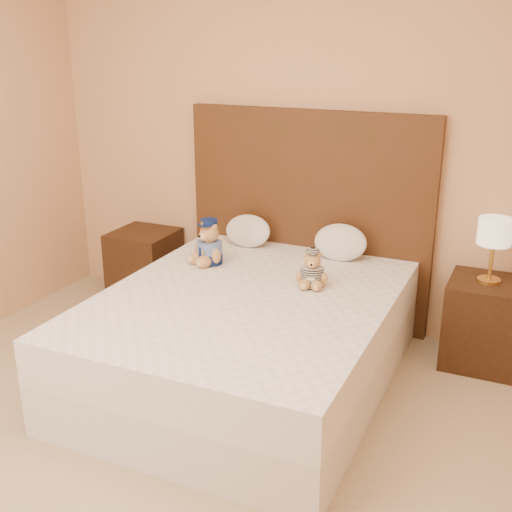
# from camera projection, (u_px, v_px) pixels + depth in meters

# --- Properties ---
(ground) EXTENTS (4.00, 4.50, 0.00)m
(ground) POSITION_uv_depth(u_px,v_px,m) (132.00, 505.00, 2.85)
(ground) COLOR #C1B18A
(ground) RESTS_ON ground
(room_walls) EXTENTS (4.04, 4.52, 2.72)m
(room_walls) POSITION_uv_depth(u_px,v_px,m) (169.00, 77.00, 2.64)
(room_walls) COLOR tan
(room_walls) RESTS_ON ground
(bed) EXTENTS (1.60, 2.00, 0.55)m
(bed) POSITION_uv_depth(u_px,v_px,m) (247.00, 338.00, 3.79)
(bed) COLOR white
(bed) RESTS_ON ground
(headboard) EXTENTS (1.75, 0.08, 1.50)m
(headboard) POSITION_uv_depth(u_px,v_px,m) (308.00, 218.00, 4.50)
(headboard) COLOR #492615
(headboard) RESTS_ON ground
(nightstand_left) EXTENTS (0.45, 0.45, 0.55)m
(nightstand_left) POSITION_uv_depth(u_px,v_px,m) (145.00, 266.00, 4.96)
(nightstand_left) COLOR #341D10
(nightstand_left) RESTS_ON ground
(nightstand_right) EXTENTS (0.45, 0.45, 0.55)m
(nightstand_right) POSITION_uv_depth(u_px,v_px,m) (483.00, 323.00, 3.99)
(nightstand_right) COLOR #341D10
(nightstand_right) RESTS_ON ground
(lamp) EXTENTS (0.20, 0.20, 0.40)m
(lamp) POSITION_uv_depth(u_px,v_px,m) (495.00, 235.00, 3.80)
(lamp) COLOR gold
(lamp) RESTS_ON nightstand_right
(teddy_police) EXTENTS (0.33, 0.33, 0.29)m
(teddy_police) POSITION_uv_depth(u_px,v_px,m) (209.00, 242.00, 4.16)
(teddy_police) COLOR #AA7A42
(teddy_police) RESTS_ON bed
(teddy_prisoner) EXTENTS (0.24, 0.23, 0.22)m
(teddy_prisoner) POSITION_uv_depth(u_px,v_px,m) (312.00, 269.00, 3.79)
(teddy_prisoner) COLOR #AA7A42
(teddy_prisoner) RESTS_ON bed
(pillow_left) EXTENTS (0.34, 0.22, 0.24)m
(pillow_left) POSITION_uv_depth(u_px,v_px,m) (248.00, 229.00, 4.52)
(pillow_left) COLOR white
(pillow_left) RESTS_ON bed
(pillow_right) EXTENTS (0.36, 0.23, 0.25)m
(pillow_right) POSITION_uv_depth(u_px,v_px,m) (340.00, 241.00, 4.25)
(pillow_right) COLOR white
(pillow_right) RESTS_ON bed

